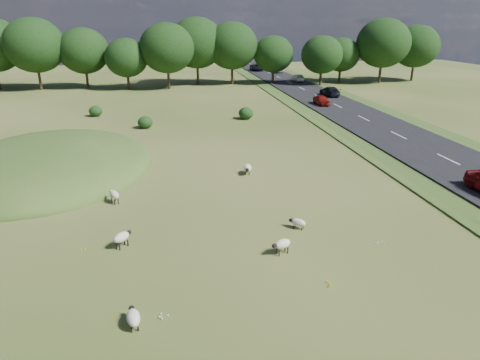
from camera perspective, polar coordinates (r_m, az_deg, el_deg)
name	(u,v)px	position (r m, az deg, el deg)	size (l,w,h in m)	color
ground	(194,136)	(43.54, -6.13, 5.85)	(160.00, 160.00, 0.00)	#355019
mound	(49,167)	(37.05, -24.12, 1.55)	(16.00, 20.00, 4.00)	#33561E
road	(344,110)	(57.71, 13.64, 9.12)	(8.00, 150.00, 0.25)	black
treeline	(173,48)	(77.66, -8.95, 16.99)	(96.28, 14.66, 11.70)	black
shrubs	(170,115)	(50.61, -9.35, 8.53)	(19.37, 8.88, 1.41)	black
sheep_0	(247,168)	(32.18, 1.01, 1.60)	(0.78, 1.35, 0.75)	beige
sheep_1	(114,195)	(28.16, -16.44, -1.88)	(0.86, 1.16, 0.81)	beige
sheep_2	(133,317)	(17.31, -14.05, -17.32)	(0.67, 1.19, 0.66)	beige
sheep_3	(282,244)	(21.36, 5.61, -8.51)	(1.13, 0.78, 0.79)	beige
sheep_4	(122,237)	(22.64, -15.48, -7.34)	(1.03, 1.11, 0.84)	beige
sheep_5	(298,222)	(24.03, 7.75, -5.64)	(0.97, 0.91, 0.59)	beige
car_0	(322,100)	(59.78, 10.82, 10.44)	(1.50, 3.72, 1.27)	maroon
car_2	(298,78)	(83.26, 7.69, 13.34)	(1.35, 3.86, 1.27)	silver
car_4	(330,91)	(67.47, 11.91, 11.52)	(1.93, 4.74, 1.37)	black
car_5	(257,67)	(101.45, 2.22, 14.79)	(2.42, 5.25, 1.46)	black
car_6	(277,69)	(98.23, 4.98, 14.55)	(2.09, 5.13, 1.49)	white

